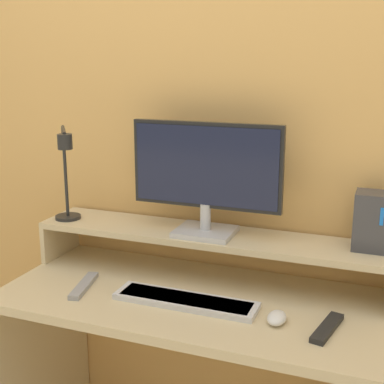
{
  "coord_description": "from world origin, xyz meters",
  "views": [
    {
      "loc": [
        0.58,
        -1.2,
        1.49
      ],
      "look_at": [
        -0.0,
        0.31,
        1.08
      ],
      "focal_mm": 50.0,
      "sensor_mm": 36.0,
      "label": 1
    }
  ],
  "objects": [
    {
      "name": "remote_control",
      "position": [
        -0.35,
        0.21,
        0.75
      ],
      "size": [
        0.08,
        0.2,
        0.02
      ],
      "color": "#99999E",
      "rests_on": "desk"
    },
    {
      "name": "mouse",
      "position": [
        0.3,
        0.2,
        0.76
      ],
      "size": [
        0.05,
        0.08,
        0.03
      ],
      "color": "white",
      "rests_on": "desk"
    },
    {
      "name": "desk_lamp",
      "position": [
        -0.49,
        0.35,
        1.09
      ],
      "size": [
        0.18,
        0.23,
        0.35
      ],
      "color": "black",
      "rests_on": "monitor_shelf"
    },
    {
      "name": "router_dock",
      "position": [
        0.53,
        0.48,
        1.0
      ],
      "size": [
        0.11,
        0.11,
        0.18
      ],
      "color": "#3D3D42",
      "rests_on": "monitor_shelf"
    },
    {
      "name": "wall_back",
      "position": [
        0.0,
        0.6,
        1.25
      ],
      "size": [
        6.0,
        0.05,
        2.5
      ],
      "color": "#E5AD60",
      "rests_on": "ground_plane"
    },
    {
      "name": "desk",
      "position": [
        0.0,
        0.28,
        0.53
      ],
      "size": [
        1.22,
        0.56,
        0.75
      ],
      "color": "beige",
      "rests_on": "ground_plane"
    },
    {
      "name": "keyboard",
      "position": [
        0.01,
        0.22,
        0.76
      ],
      "size": [
        0.46,
        0.11,
        0.02
      ],
      "color": "silver",
      "rests_on": "desk"
    },
    {
      "name": "monitor",
      "position": [
        -0.0,
        0.43,
        1.11
      ],
      "size": [
        0.52,
        0.17,
        0.38
      ],
      "color": "#BCBCC1",
      "rests_on": "monitor_shelf"
    },
    {
      "name": "monitor_shelf",
      "position": [
        0.0,
        0.45,
        0.88
      ],
      "size": [
        1.22,
        0.23,
        0.16
      ],
      "color": "beige",
      "rests_on": "desk"
    },
    {
      "name": "remote_secondary",
      "position": [
        0.45,
        0.21,
        0.75
      ],
      "size": [
        0.08,
        0.19,
        0.02
      ],
      "color": "black",
      "rests_on": "desk"
    }
  ]
}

